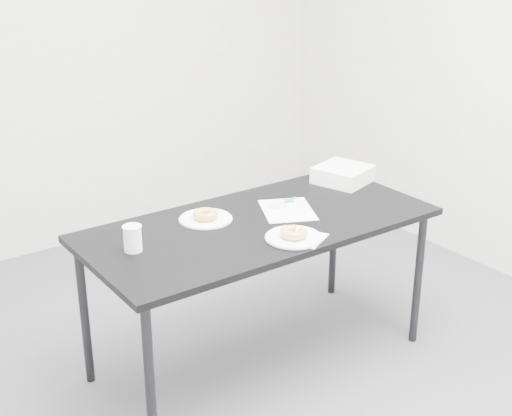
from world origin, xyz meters
TOP-DOWN VIEW (x-y plane):
  - floor at (0.00, 0.00)m, footprint 4.00×4.00m
  - wall_back at (0.00, 2.00)m, footprint 4.00×0.02m
  - table at (0.16, 0.07)m, footprint 1.69×0.80m
  - scorecard at (0.36, 0.10)m, footprint 0.35×0.38m
  - logo_patch at (0.44, 0.19)m, footprint 0.07×0.07m
  - pen at (0.42, 0.18)m, footprint 0.14×0.05m
  - napkin at (0.21, -0.20)m, footprint 0.24×0.24m
  - plate_near at (0.17, -0.18)m, footprint 0.26×0.26m
  - donut_near at (0.17, -0.18)m, footprint 0.15×0.15m
  - plate_far at (-0.03, 0.24)m, footprint 0.25×0.25m
  - donut_far at (-0.03, 0.24)m, footprint 0.15×0.15m
  - coffee_cup at (-0.47, 0.13)m, footprint 0.08×0.08m
  - cup_lid at (0.35, 0.17)m, footprint 0.09×0.09m
  - bakery_box at (0.86, 0.25)m, footprint 0.33×0.33m

SIDE VIEW (x-z plane):
  - floor at x=0.00m, z-range 0.00..0.00m
  - table at x=0.16m, z-range 0.32..1.09m
  - scorecard at x=0.36m, z-range 0.77..0.77m
  - napkin at x=0.21m, z-range 0.77..0.77m
  - plate_far at x=-0.03m, z-range 0.77..0.77m
  - logo_patch at x=0.44m, z-range 0.77..0.77m
  - cup_lid at x=0.35m, z-range 0.77..0.78m
  - plate_near at x=0.17m, z-range 0.77..0.78m
  - pen at x=0.42m, z-range 0.77..0.78m
  - donut_far at x=-0.03m, z-range 0.77..0.81m
  - donut_near at x=0.17m, z-range 0.78..0.82m
  - bakery_box at x=0.86m, z-range 0.77..0.85m
  - coffee_cup at x=-0.47m, z-range 0.77..0.88m
  - wall_back at x=0.00m, z-range 0.00..2.70m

